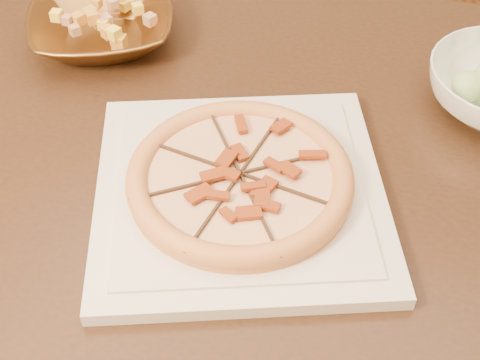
% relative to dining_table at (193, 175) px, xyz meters
% --- Properties ---
extents(floor, '(4.00, 4.00, 0.02)m').
position_rel_dining_table_xyz_m(floor, '(-0.04, 0.15, -0.65)').
color(floor, '#5C3316').
rests_on(floor, ground).
extents(dining_table, '(1.27, 0.82, 0.75)m').
position_rel_dining_table_xyz_m(dining_table, '(0.00, 0.00, 0.00)').
color(dining_table, '#371E12').
rests_on(dining_table, floor).
extents(plate, '(0.43, 0.43, 0.02)m').
position_rel_dining_table_xyz_m(plate, '(0.11, -0.13, 0.12)').
color(plate, silver).
rests_on(plate, dining_table).
extents(pizza, '(0.27, 0.27, 0.03)m').
position_rel_dining_table_xyz_m(pizza, '(0.11, -0.13, 0.15)').
color(pizza, tan).
rests_on(pizza, plate).
extents(bronze_bowl, '(0.29, 0.29, 0.05)m').
position_rel_dining_table_xyz_m(bronze_bowl, '(-0.18, 0.13, 0.14)').
color(bronze_bowl, brown).
rests_on(bronze_bowl, dining_table).
extents(mixed_dish, '(0.11, 0.11, 0.03)m').
position_rel_dining_table_xyz_m(mixed_dish, '(-0.18, 0.13, 0.18)').
color(mixed_dish, tan).
rests_on(mixed_dish, bronze_bowl).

